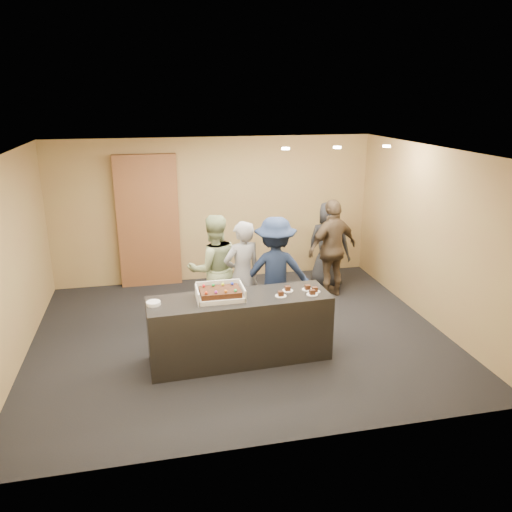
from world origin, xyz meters
name	(u,v)px	position (x,y,z in m)	size (l,w,h in m)	color
room	(239,248)	(0.00, 0.00, 1.35)	(6.04, 6.00, 2.70)	black
serving_counter	(240,328)	(-0.13, -0.71, 0.45)	(2.40, 0.70, 0.90)	black
storage_cabinet	(148,222)	(-1.24, 2.41, 1.21)	(1.10, 0.15, 2.43)	brown
cake_box	(220,295)	(-0.38, -0.69, 0.94)	(0.61, 0.42, 0.18)	white
sheet_cake	(220,292)	(-0.38, -0.71, 1.00)	(0.52, 0.36, 0.11)	#331A0B
plate_stack	(153,303)	(-1.23, -0.73, 0.92)	(0.18, 0.18, 0.04)	white
slice_a	(281,294)	(0.41, -0.79, 0.92)	(0.15, 0.15, 0.07)	white
slice_b	(288,289)	(0.55, -0.63, 0.92)	(0.15, 0.15, 0.07)	white
slice_c	(312,293)	(0.83, -0.83, 0.92)	(0.15, 0.15, 0.07)	white
slice_d	(307,288)	(0.82, -0.65, 0.92)	(0.15, 0.15, 0.07)	white
slice_e	(315,290)	(0.89, -0.74, 0.92)	(0.15, 0.15, 0.07)	white
person_server_grey	(242,275)	(0.10, 0.28, 0.84)	(0.61, 0.40, 1.67)	gray
person_sage_man	(214,269)	(-0.29, 0.59, 0.86)	(0.83, 0.65, 1.71)	#95A473
person_navy_man	(275,272)	(0.60, 0.26, 0.85)	(1.10, 0.63, 1.71)	#182442
person_brown_extra	(332,249)	(1.86, 1.16, 0.87)	(1.02, 0.42, 1.74)	brown
person_dark_suit	(329,245)	(1.96, 1.60, 0.81)	(0.79, 0.51, 1.61)	#25262A
ceiling_spotlights	(337,147)	(1.60, 0.50, 2.67)	(1.72, 0.12, 0.03)	#FFEAC6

